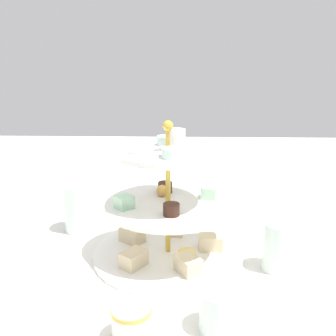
# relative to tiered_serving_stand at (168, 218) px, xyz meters

# --- Properties ---
(ground_plane) EXTENTS (2.40, 2.40, 0.00)m
(ground_plane) POSITION_rel_tiered_serving_stand_xyz_m (-0.00, -0.00, -0.08)
(ground_plane) COLOR silver
(tiered_serving_stand) EXTENTS (0.30, 0.30, 0.28)m
(tiered_serving_stand) POSITION_rel_tiered_serving_stand_xyz_m (0.00, 0.00, 0.00)
(tiered_serving_stand) COLOR white
(tiered_serving_stand) RESTS_ON ground_plane
(water_glass_tall_right) EXTENTS (0.07, 0.07, 0.11)m
(water_glass_tall_right) POSITION_rel_tiered_serving_stand_xyz_m (-0.21, 0.12, -0.03)
(water_glass_tall_right) COLOR silver
(water_glass_tall_right) RESTS_ON ground_plane
(water_glass_short_left) EXTENTS (0.06, 0.06, 0.07)m
(water_glass_short_left) POSITION_rel_tiered_serving_stand_xyz_m (0.08, -0.22, -0.05)
(water_glass_short_left) COLOR silver
(water_glass_short_left) RESTS_ON ground_plane
(teacup_with_saucer) EXTENTS (0.09, 0.09, 0.05)m
(teacup_with_saucer) POSITION_rel_tiered_serving_stand_xyz_m (-0.04, -0.25, -0.06)
(teacup_with_saucer) COLOR white
(teacup_with_saucer) RESTS_ON ground_plane
(butter_knife_left) EXTENTS (0.17, 0.06, 0.00)m
(butter_knife_left) POSITION_rel_tiered_serving_stand_xyz_m (0.09, 0.27, -0.08)
(butter_knife_left) COLOR silver
(butter_knife_left) RESTS_ON ground_plane
(butter_knife_right) EXTENTS (0.12, 0.14, 0.00)m
(butter_knife_right) POSITION_rel_tiered_serving_stand_xyz_m (-0.24, -0.16, -0.08)
(butter_knife_right) COLOR silver
(butter_knife_right) RESTS_ON ground_plane
(water_glass_mid_back) EXTENTS (0.06, 0.06, 0.09)m
(water_glass_mid_back) POSITION_rel_tiered_serving_stand_xyz_m (0.21, -0.04, -0.04)
(water_glass_mid_back) COLOR silver
(water_glass_mid_back) RESTS_ON ground_plane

